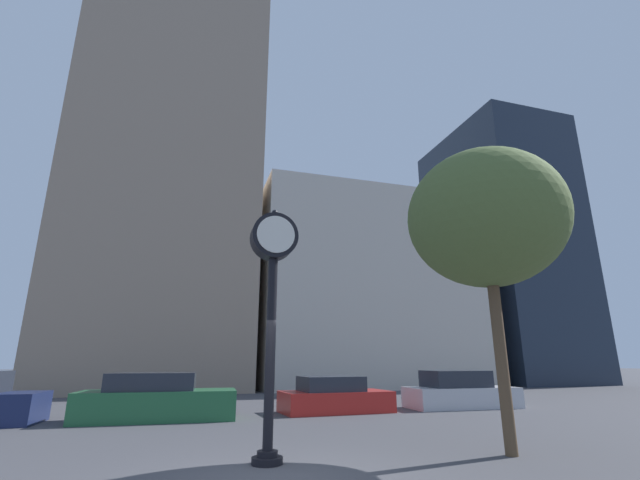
{
  "coord_description": "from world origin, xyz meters",
  "views": [
    {
      "loc": [
        -1.44,
        -7.07,
        1.76
      ],
      "look_at": [
        3.95,
        10.8,
        7.04
      ],
      "focal_mm": 24.0,
      "sensor_mm": 36.0,
      "label": 1
    }
  ],
  "objects_px": {
    "street_clock": "(273,279)",
    "car_silver": "(460,392)",
    "car_red": "(334,397)",
    "car_green": "(157,400)",
    "bare_tree": "(486,219)"
  },
  "relations": [
    {
      "from": "car_green",
      "to": "car_silver",
      "type": "xyz_separation_m",
      "value": [
        11.09,
        0.44,
        -0.02
      ]
    },
    {
      "from": "street_clock",
      "to": "car_silver",
      "type": "relative_size",
      "value": 1.1
    },
    {
      "from": "car_silver",
      "to": "bare_tree",
      "type": "xyz_separation_m",
      "value": [
        -4.2,
        -7.76,
        4.21
      ]
    },
    {
      "from": "car_red",
      "to": "car_silver",
      "type": "distance_m",
      "value": 5.16
    },
    {
      "from": "car_green",
      "to": "bare_tree",
      "type": "distance_m",
      "value": 10.89
    },
    {
      "from": "car_green",
      "to": "bare_tree",
      "type": "height_order",
      "value": "bare_tree"
    },
    {
      "from": "car_green",
      "to": "car_silver",
      "type": "distance_m",
      "value": 11.1
    },
    {
      "from": "street_clock",
      "to": "car_red",
      "type": "height_order",
      "value": "street_clock"
    },
    {
      "from": "bare_tree",
      "to": "car_green",
      "type": "bearing_deg",
      "value": 133.27
    },
    {
      "from": "street_clock",
      "to": "car_green",
      "type": "distance_m",
      "value": 7.53
    },
    {
      "from": "car_red",
      "to": "street_clock",
      "type": "bearing_deg",
      "value": -120.07
    },
    {
      "from": "car_silver",
      "to": "car_green",
      "type": "bearing_deg",
      "value": -175.95
    },
    {
      "from": "street_clock",
      "to": "car_silver",
      "type": "distance_m",
      "value": 11.63
    },
    {
      "from": "car_silver",
      "to": "car_red",
      "type": "bearing_deg",
      "value": -178.22
    },
    {
      "from": "car_silver",
      "to": "street_clock",
      "type": "bearing_deg",
      "value": -139.42
    }
  ]
}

